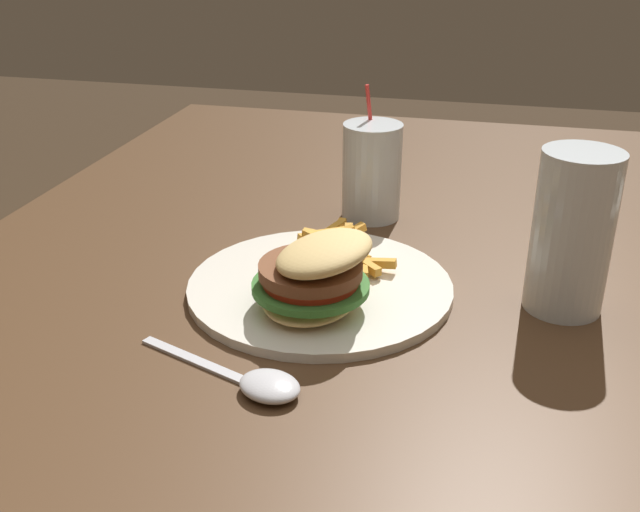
% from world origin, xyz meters
% --- Properties ---
extents(dining_table, '(1.55, 1.38, 0.74)m').
position_xyz_m(dining_table, '(0.00, 0.00, 0.67)').
color(dining_table, '#4C331E').
rests_on(dining_table, ground_plane).
extents(meal_plate_near, '(0.28, 0.28, 0.09)m').
position_xyz_m(meal_plate_near, '(-0.03, -0.24, 0.76)').
color(meal_plate_near, silver).
rests_on(meal_plate_near, dining_table).
extents(beer_glass, '(0.08, 0.08, 0.16)m').
position_xyz_m(beer_glass, '(-0.08, 0.00, 0.81)').
color(beer_glass, silver).
rests_on(beer_glass, dining_table).
extents(juice_glass, '(0.07, 0.07, 0.17)m').
position_xyz_m(juice_glass, '(-0.27, -0.23, 0.79)').
color(juice_glass, silver).
rests_on(juice_glass, dining_table).
extents(spoon, '(0.09, 0.17, 0.02)m').
position_xyz_m(spoon, '(0.13, -0.25, 0.74)').
color(spoon, silver).
rests_on(spoon, dining_table).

